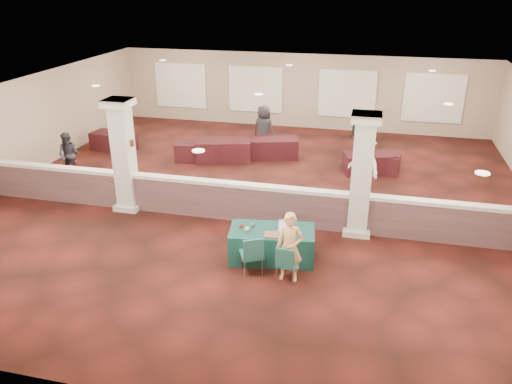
% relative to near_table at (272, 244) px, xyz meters
% --- Properties ---
extents(ground, '(16.00, 16.00, 0.00)m').
position_rel_near_table_xyz_m(ground, '(-1.09, 3.30, -0.38)').
color(ground, '#471611').
rests_on(ground, ground).
extents(wall_back, '(16.00, 0.04, 3.20)m').
position_rel_near_table_xyz_m(wall_back, '(-1.09, 11.30, 1.22)').
color(wall_back, gray).
rests_on(wall_back, ground).
extents(wall_front, '(16.00, 0.04, 3.20)m').
position_rel_near_table_xyz_m(wall_front, '(-1.09, -4.70, 1.22)').
color(wall_front, gray).
rests_on(wall_front, ground).
extents(wall_left, '(0.04, 16.00, 3.20)m').
position_rel_near_table_xyz_m(wall_left, '(-9.09, 3.30, 1.22)').
color(wall_left, gray).
rests_on(wall_left, ground).
extents(ceiling, '(16.00, 16.00, 0.02)m').
position_rel_near_table_xyz_m(ceiling, '(-1.09, 3.30, 2.82)').
color(ceiling, silver).
rests_on(ceiling, wall_back).
extents(partition_wall, '(15.60, 0.28, 1.10)m').
position_rel_near_table_xyz_m(partition_wall, '(-1.09, 1.80, 0.19)').
color(partition_wall, '#513637').
rests_on(partition_wall, ground).
extents(column_left, '(0.72, 0.72, 3.20)m').
position_rel_near_table_xyz_m(column_left, '(-4.59, 1.80, 1.26)').
color(column_left, silver).
rests_on(column_left, ground).
extents(column_right, '(0.72, 0.72, 3.20)m').
position_rel_near_table_xyz_m(column_right, '(1.91, 1.80, 1.26)').
color(column_right, silver).
rests_on(column_right, ground).
extents(sconce_left, '(0.12, 0.12, 0.18)m').
position_rel_near_table_xyz_m(sconce_left, '(-4.87, 1.80, 1.62)').
color(sconce_left, brown).
rests_on(sconce_left, column_left).
extents(sconce_right, '(0.12, 0.12, 0.18)m').
position_rel_near_table_xyz_m(sconce_right, '(-4.31, 1.80, 1.62)').
color(sconce_right, brown).
rests_on(sconce_right, column_left).
extents(near_table, '(2.10, 1.26, 0.76)m').
position_rel_near_table_xyz_m(near_table, '(0.00, 0.00, 0.00)').
color(near_table, '#0F3A32').
rests_on(near_table, ground).
extents(conf_chair_main, '(0.50, 0.51, 0.88)m').
position_rel_near_table_xyz_m(conf_chair_main, '(0.51, -0.90, 0.14)').
color(conf_chair_main, '#1D5446').
rests_on(conf_chair_main, ground).
extents(conf_chair_side, '(0.65, 0.65, 0.97)m').
position_rel_near_table_xyz_m(conf_chair_side, '(-0.27, -0.81, 0.19)').
color(conf_chair_side, '#1D5446').
rests_on(conf_chair_side, ground).
extents(woman, '(0.58, 0.39, 1.61)m').
position_rel_near_table_xyz_m(woman, '(0.55, -0.78, 0.42)').
color(woman, '#E0A361').
rests_on(woman, ground).
extents(far_table_front_left, '(1.73, 0.97, 0.67)m').
position_rel_near_table_xyz_m(far_table_front_left, '(-3.95, 6.11, -0.04)').
color(far_table_front_left, black).
rests_on(far_table_front_left, ground).
extents(far_table_front_center, '(2.12, 1.44, 0.78)m').
position_rel_near_table_xyz_m(far_table_front_center, '(-3.09, 6.30, 0.01)').
color(far_table_front_center, black).
rests_on(far_table_front_center, ground).
extents(far_table_front_right, '(1.87, 1.34, 0.69)m').
position_rel_near_table_xyz_m(far_table_front_right, '(2.08, 6.30, -0.04)').
color(far_table_front_right, black).
rests_on(far_table_front_right, ground).
extents(far_table_back_left, '(1.79, 1.08, 0.68)m').
position_rel_near_table_xyz_m(far_table_back_left, '(-7.57, 6.50, -0.04)').
color(far_table_back_left, black).
rests_on(far_table_back_left, ground).
extents(far_table_back_center, '(1.96, 1.34, 0.72)m').
position_rel_near_table_xyz_m(far_table_back_center, '(-1.43, 7.09, -0.02)').
color(far_table_back_center, black).
rests_on(far_table_back_center, ground).
extents(far_table_back_right, '(1.68, 1.00, 0.65)m').
position_rel_near_table_xyz_m(far_table_back_right, '(2.30, 6.50, -0.06)').
color(far_table_back_right, black).
rests_on(far_table_back_right, ground).
extents(attendee_a, '(0.79, 0.52, 1.52)m').
position_rel_near_table_xyz_m(attendee_a, '(-7.59, 3.60, 0.38)').
color(attendee_a, black).
rests_on(attendee_a, ground).
extents(attendee_b, '(1.22, 1.15, 1.80)m').
position_rel_near_table_xyz_m(attendee_b, '(1.91, 4.68, 0.52)').
color(attendee_b, silver).
rests_on(attendee_b, ground).
extents(attendee_c, '(0.92, 1.14, 1.76)m').
position_rel_near_table_xyz_m(attendee_c, '(1.60, 7.92, 0.50)').
color(attendee_c, black).
rests_on(attendee_c, ground).
extents(attendee_d, '(1.00, 0.71, 1.82)m').
position_rel_near_table_xyz_m(attendee_d, '(-1.89, 7.58, 0.53)').
color(attendee_d, black).
rests_on(attendee_d, ground).
extents(laptop_base, '(0.37, 0.29, 0.02)m').
position_rel_near_table_xyz_m(laptop_base, '(0.32, -0.01, 0.39)').
color(laptop_base, silver).
rests_on(laptop_base, near_table).
extents(laptop_screen, '(0.34, 0.06, 0.23)m').
position_rel_near_table_xyz_m(laptop_screen, '(0.30, 0.11, 0.51)').
color(laptop_screen, silver).
rests_on(laptop_screen, near_table).
extents(screen_glow, '(0.31, 0.05, 0.20)m').
position_rel_near_table_xyz_m(screen_glow, '(0.30, 0.11, 0.50)').
color(screen_glow, silver).
rests_on(screen_glow, near_table).
extents(knitting, '(0.46, 0.37, 0.03)m').
position_rel_near_table_xyz_m(knitting, '(0.09, -0.25, 0.40)').
color(knitting, '#AE471B').
rests_on(knitting, near_table).
extents(yarn_cream, '(0.11, 0.11, 0.11)m').
position_rel_near_table_xyz_m(yarn_cream, '(-0.55, -0.19, 0.44)').
color(yarn_cream, beige).
rests_on(yarn_cream, near_table).
extents(yarn_red, '(0.10, 0.10, 0.10)m').
position_rel_near_table_xyz_m(yarn_red, '(-0.73, -0.05, 0.43)').
color(yarn_red, maroon).
rests_on(yarn_red, near_table).
extents(yarn_grey, '(0.11, 0.11, 0.11)m').
position_rel_near_table_xyz_m(yarn_grey, '(-0.48, 0.06, 0.43)').
color(yarn_grey, '#4F4E54').
rests_on(yarn_grey, near_table).
extents(scissors, '(0.13, 0.05, 0.01)m').
position_rel_near_table_xyz_m(scissors, '(0.71, -0.19, 0.39)').
color(scissors, red).
rests_on(scissors, near_table).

